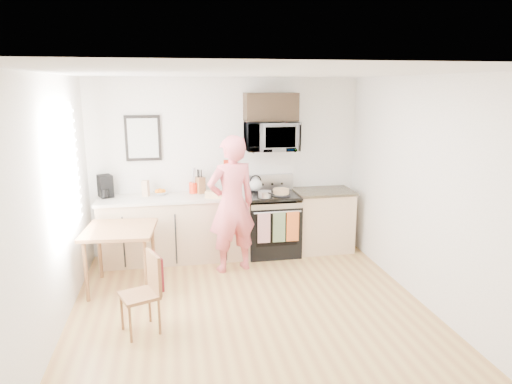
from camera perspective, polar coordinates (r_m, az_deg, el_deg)
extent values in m
plane|color=#9F6D3D|center=(5.13, -0.17, -15.79)|extent=(4.60, 4.60, 0.00)
cube|color=silver|center=(6.86, -3.66, 3.23)|extent=(4.00, 0.04, 2.60)
cube|color=silver|center=(2.55, 9.54, -14.65)|extent=(4.00, 0.04, 2.60)
cube|color=silver|center=(4.72, -24.84, -2.59)|extent=(0.04, 4.60, 2.60)
cube|color=silver|center=(5.36, 21.34, -0.49)|extent=(0.04, 4.60, 2.60)
cube|color=silver|center=(4.49, -0.19, 14.67)|extent=(4.00, 4.60, 0.04)
cube|color=white|center=(5.42, -22.90, 2.22)|extent=(0.02, 1.40, 1.50)
cube|color=white|center=(5.42, -22.79, 2.23)|extent=(0.01, 1.30, 1.40)
cube|color=#D4B288|center=(6.73, -10.04, -4.62)|extent=(2.10, 0.60, 0.90)
cube|color=beige|center=(6.60, -10.20, -0.73)|extent=(2.14, 0.64, 0.04)
cube|color=#D4B288|center=(7.09, 8.31, -3.63)|extent=(0.84, 0.60, 0.90)
cube|color=black|center=(6.97, 8.44, 0.08)|extent=(0.88, 0.64, 0.04)
cube|color=black|center=(6.87, 2.02, -4.59)|extent=(0.76, 0.65, 0.77)
cube|color=black|center=(6.56, 2.62, -4.88)|extent=(0.61, 0.02, 0.45)
cube|color=#B0B0B5|center=(6.47, 2.65, -2.10)|extent=(0.74, 0.02, 0.14)
cylinder|color=#B0B0B5|center=(6.44, 2.74, -2.55)|extent=(0.68, 0.02, 0.02)
cube|color=black|center=(6.74, 2.05, -0.42)|extent=(0.76, 0.65, 0.04)
cube|color=#B0B0B5|center=(6.97, 1.57, 1.22)|extent=(0.76, 0.08, 0.24)
cube|color=silver|center=(6.45, 1.00, -4.53)|extent=(0.18, 0.02, 0.44)
cube|color=#4D6A47|center=(6.50, 2.90, -4.42)|extent=(0.18, 0.02, 0.44)
cube|color=#B7461B|center=(6.55, 4.61, -4.31)|extent=(0.18, 0.02, 0.44)
imported|color=#B0B0B5|center=(6.69, 1.92, 6.97)|extent=(0.76, 0.51, 0.42)
cube|color=black|center=(6.70, 1.86, 10.58)|extent=(0.76, 0.35, 0.40)
cube|color=black|center=(6.74, -13.94, 6.55)|extent=(0.50, 0.03, 0.65)
cube|color=#B1B5AB|center=(6.72, -13.95, 6.54)|extent=(0.42, 0.01, 0.56)
cube|color=red|center=(6.85, -3.23, 3.22)|extent=(0.20, 0.02, 0.20)
imported|color=#CF3944|center=(6.11, -3.05, -1.57)|extent=(0.77, 0.61, 1.86)
cube|color=brown|center=(5.84, -16.69, -4.56)|extent=(0.83, 0.83, 0.04)
cylinder|color=brown|center=(5.73, -20.49, -9.33)|extent=(0.05, 0.05, 0.74)
cylinder|color=brown|center=(5.59, -13.59, -9.42)|extent=(0.05, 0.05, 0.74)
cylinder|color=brown|center=(6.35, -18.93, -7.00)|extent=(0.05, 0.05, 0.74)
cylinder|color=brown|center=(6.23, -12.73, -7.00)|extent=(0.05, 0.05, 0.74)
cube|color=brown|center=(4.89, -14.39, -12.45)|extent=(0.45, 0.45, 0.03)
cube|color=brown|center=(4.85, -12.64, -9.76)|extent=(0.16, 0.34, 0.42)
cube|color=#59100F|center=(4.85, -12.41, -9.62)|extent=(0.16, 0.31, 0.35)
cylinder|color=brown|center=(4.82, -15.43, -15.71)|extent=(0.03, 0.03, 0.38)
cylinder|color=brown|center=(4.90, -11.98, -15.02)|extent=(0.03, 0.03, 0.38)
cylinder|color=brown|center=(5.08, -16.43, -14.23)|extent=(0.03, 0.03, 0.38)
cylinder|color=brown|center=(5.15, -13.16, -13.61)|extent=(0.03, 0.03, 0.38)
cube|color=brown|center=(6.73, -7.01, 0.88)|extent=(0.16, 0.18, 0.24)
cylinder|color=red|center=(6.75, -7.83, 0.53)|extent=(0.13, 0.13, 0.16)
imported|color=silver|center=(6.74, -11.86, -0.14)|extent=(0.24, 0.24, 0.05)
cube|color=tan|center=(6.68, -13.62, 0.45)|extent=(0.11, 0.11, 0.23)
cube|color=black|center=(6.79, -18.32, 0.71)|extent=(0.25, 0.27, 0.31)
cylinder|color=black|center=(6.71, -18.38, -0.12)|extent=(0.12, 0.12, 0.12)
cube|color=tan|center=(6.43, -5.14, -0.31)|extent=(0.29, 0.21, 0.10)
cylinder|color=black|center=(6.66, 3.15, -0.32)|extent=(0.28, 0.28, 0.02)
cylinder|color=tan|center=(6.64, 3.15, 0.09)|extent=(0.23, 0.23, 0.08)
sphere|color=silver|center=(6.85, -0.05, 0.90)|extent=(0.20, 0.20, 0.20)
cone|color=silver|center=(6.83, -0.05, 1.75)|extent=(0.06, 0.06, 0.06)
torus|color=black|center=(6.84, -0.05, 1.41)|extent=(0.18, 0.02, 0.18)
cylinder|color=#B0B0B5|center=(6.49, 1.09, -0.29)|extent=(0.19, 0.19, 0.09)
cylinder|color=black|center=(6.37, 1.82, -0.21)|extent=(0.08, 0.16, 0.02)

